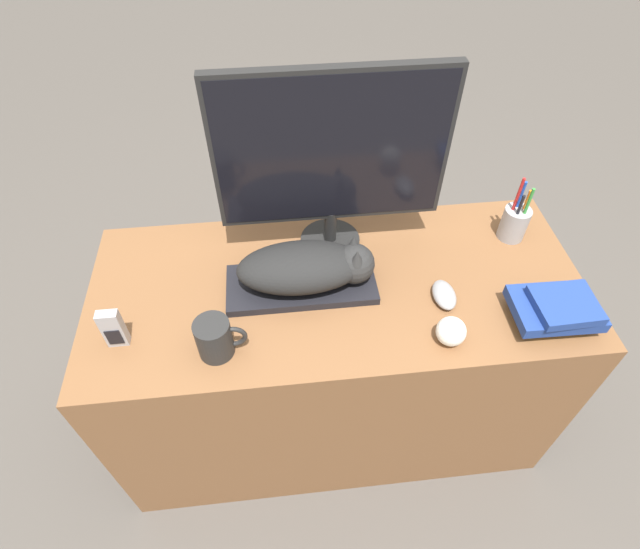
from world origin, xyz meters
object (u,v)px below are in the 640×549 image
object	(u,v)px
cat	(310,266)
computer_mouse	(444,295)
phone	(113,329)
book_stack	(557,309)
monitor	(330,156)
pen_cup	(515,222)
keyboard	(301,285)
coffee_mug	(215,338)
baseball	(451,331)

from	to	relation	value
cat	computer_mouse	distance (m)	0.37
phone	book_stack	bearing A→B (deg)	-2.58
computer_mouse	phone	world-z (taller)	phone
monitor	pen_cup	size ratio (longest dim) A/B	2.87
keyboard	coffee_mug	distance (m)	0.30
cat	baseball	world-z (taller)	cat
cat	pen_cup	size ratio (longest dim) A/B	1.74
monitor	keyboard	bearing A→B (deg)	-119.96
coffee_mug	pen_cup	world-z (taller)	pen_cup
baseball	keyboard	bearing A→B (deg)	148.59
monitor	computer_mouse	world-z (taller)	monitor
keyboard	computer_mouse	xyz separation A→B (m)	(0.38, -0.08, 0.01)
phone	book_stack	size ratio (longest dim) A/B	0.53
coffee_mug	cat	bearing A→B (deg)	36.72
monitor	coffee_mug	xyz separation A→B (m)	(-0.32, -0.36, -0.26)
computer_mouse	coffee_mug	size ratio (longest dim) A/B	0.83
computer_mouse	phone	xyz separation A→B (m)	(-0.86, -0.05, 0.04)
keyboard	baseball	xyz separation A→B (m)	(0.36, -0.22, 0.03)
coffee_mug	pen_cup	xyz separation A→B (m)	(0.88, 0.33, 0.00)
monitor	phone	xyz separation A→B (m)	(-0.57, -0.30, -0.25)
computer_mouse	cat	bearing A→B (deg)	166.78
keyboard	baseball	size ratio (longest dim) A/B	5.42
cat	phone	xyz separation A→B (m)	(-0.50, -0.13, -0.02)
computer_mouse	phone	distance (m)	0.86
pen_cup	book_stack	size ratio (longest dim) A/B	0.97
keyboard	book_stack	distance (m)	0.67
phone	baseball	bearing A→B (deg)	-5.80
monitor	phone	distance (m)	0.70
keyboard	baseball	distance (m)	0.42
computer_mouse	book_stack	bearing A→B (deg)	-20.91
cat	book_stack	distance (m)	0.65
cat	coffee_mug	xyz separation A→B (m)	(-0.25, -0.19, -0.03)
coffee_mug	phone	world-z (taller)	phone
pen_cup	computer_mouse	bearing A→B (deg)	-140.71
coffee_mug	computer_mouse	bearing A→B (deg)	9.66
baseball	book_stack	world-z (taller)	book_stack
pen_cup	phone	xyz separation A→B (m)	(-1.13, -0.27, 0.00)
keyboard	monitor	xyz separation A→B (m)	(0.10, 0.17, 0.30)
keyboard	coffee_mug	xyz separation A→B (m)	(-0.22, -0.19, 0.04)
coffee_mug	baseball	distance (m)	0.58
phone	book_stack	distance (m)	1.12
cat	book_stack	world-z (taller)	cat
cat	monitor	bearing A→B (deg)	67.09
book_stack	pen_cup	bearing A→B (deg)	88.66
pen_cup	book_stack	distance (m)	0.32
coffee_mug	book_stack	size ratio (longest dim) A/B	0.57
phone	computer_mouse	bearing A→B (deg)	3.36
coffee_mug	keyboard	bearing A→B (deg)	39.79
coffee_mug	monitor	bearing A→B (deg)	47.89
computer_mouse	baseball	world-z (taller)	baseball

